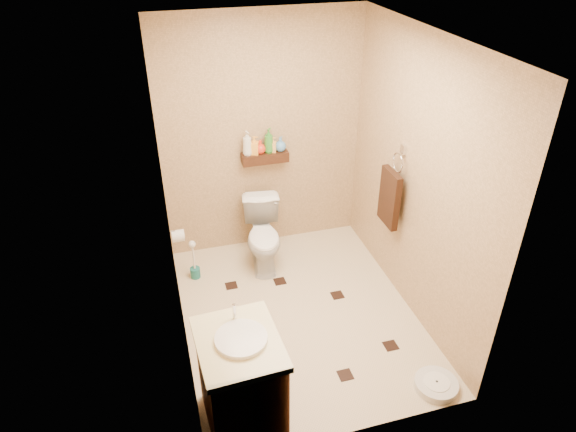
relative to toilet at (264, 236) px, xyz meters
name	(u,v)px	position (x,y,z in m)	size (l,w,h in m)	color
ground	(299,314)	(0.11, -0.83, -0.33)	(2.50, 2.50, 0.00)	beige
wall_back	(263,137)	(0.11, 0.42, 0.87)	(2.00, 0.04, 2.40)	tan
wall_front	(364,300)	(0.11, -2.08, 0.87)	(2.00, 0.04, 2.40)	tan
wall_left	(170,216)	(-0.89, -0.83, 0.87)	(0.04, 2.50, 2.40)	tan
wall_right	(416,181)	(1.11, -0.83, 0.87)	(0.04, 2.50, 2.40)	tan
ceiling	(303,38)	(0.11, -0.83, 2.07)	(2.00, 2.50, 0.02)	silver
wall_shelf	(265,157)	(0.11, 0.34, 0.69)	(0.46, 0.14, 0.10)	#3D2110
floor_accents	(307,318)	(0.16, -0.90, -0.33)	(1.24, 1.44, 0.01)	black
toilet	(264,236)	(0.00, 0.00, 0.00)	(0.37, 0.65, 0.66)	white
vanity	(241,382)	(-0.59, -1.78, 0.07)	(0.56, 0.66, 0.90)	brown
bathroom_scale	(436,385)	(0.88, -1.90, -0.30)	(0.38, 0.38, 0.07)	silver
toilet_brush	(194,265)	(-0.71, -0.04, -0.18)	(0.10, 0.10, 0.43)	#196664
towel_ring	(390,195)	(1.03, -0.58, 0.61)	(0.12, 0.30, 0.76)	silver
toilet_paper	(178,236)	(-0.83, -0.18, 0.27)	(0.12, 0.11, 0.12)	silver
bottle_a	(247,143)	(-0.06, 0.34, 0.86)	(0.09, 0.09, 0.24)	silver
bottle_b	(254,145)	(0.01, 0.34, 0.83)	(0.08, 0.08, 0.18)	#FFA935
bottle_c	(260,147)	(0.07, 0.34, 0.81)	(0.11, 0.11, 0.14)	red
bottle_d	(269,141)	(0.15, 0.34, 0.86)	(0.09, 0.09, 0.24)	#34822B
bottle_e	(273,145)	(0.19, 0.34, 0.81)	(0.07, 0.07, 0.15)	#F1B050
bottle_f	(280,144)	(0.27, 0.34, 0.81)	(0.11, 0.11, 0.14)	#4B83BC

